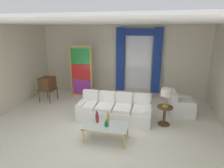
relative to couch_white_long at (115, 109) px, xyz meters
name	(u,v)px	position (x,y,z in m)	size (l,w,h in m)	color
ground_plane	(103,124)	(-0.27, -0.50, -0.31)	(16.00, 16.00, 0.00)	silver
wall_rear	(121,61)	(-0.27, 2.56, 1.19)	(8.00, 0.12, 3.00)	beige
wall_left	(9,68)	(-3.93, 0.10, 1.19)	(0.12, 7.00, 3.00)	beige
ceiling_slab	(109,23)	(-0.27, 0.30, 2.71)	(8.00, 7.60, 0.04)	white
curtained_window	(138,56)	(0.49, 2.39, 1.44)	(2.00, 0.17, 2.70)	white
couch_white_long	(115,109)	(0.00, 0.00, 0.00)	(2.36, 0.97, 0.86)	white
coffee_table	(106,127)	(0.05, -1.28, 0.07)	(1.16, 0.66, 0.41)	silver
bottle_blue_decanter	(108,117)	(0.04, -1.05, 0.22)	(0.07, 0.07, 0.30)	gold
bottle_crystal_tall	(97,116)	(-0.29, -1.03, 0.22)	(0.07, 0.07, 0.28)	#753384
bottle_amber_squat	(97,118)	(-0.23, -1.16, 0.23)	(0.08, 0.08, 0.31)	maroon
bottle_ruby_flask	(107,124)	(0.07, -1.31, 0.17)	(0.10, 0.10, 0.20)	#196B3D
vintage_tv	(47,84)	(-2.98, 0.90, 0.42)	(0.62, 0.62, 1.35)	brown
armchair_white	(179,106)	(2.11, 0.81, -0.02)	(0.88, 0.88, 0.80)	white
stained_glass_divider	(81,73)	(-1.82, 1.65, 0.75)	(0.95, 0.05, 2.20)	gold
peacock_figurine	(90,95)	(-1.34, 1.31, -0.09)	(0.44, 0.60, 0.50)	beige
round_side_table	(164,114)	(1.58, -0.09, 0.05)	(0.48, 0.48, 0.59)	brown
table_lamp_brass	(166,93)	(1.58, -0.09, 0.72)	(0.32, 0.32, 0.57)	#B29338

